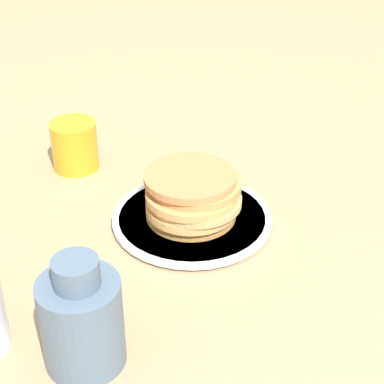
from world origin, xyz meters
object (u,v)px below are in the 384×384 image
Objects in this scene: plate at (192,219)px; pancake_stack at (192,197)px; juice_glass at (75,145)px; cream_jug at (82,319)px.

pancake_stack is at bearing 23.99° from plate.
plate is 0.26m from juice_glass.
pancake_stack is 0.29m from cream_jug.
pancake_stack is 1.02× the size of cream_jug.
cream_jug is (0.41, 0.16, 0.02)m from juice_glass.
plate is at bearing 60.38° from juice_glass.
pancake_stack is (0.00, 0.00, 0.04)m from plate.
juice_glass is (-0.13, -0.22, 0.03)m from plate.
cream_jug is (0.28, -0.07, 0.01)m from pancake_stack.
juice_glass is 0.44m from cream_jug.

